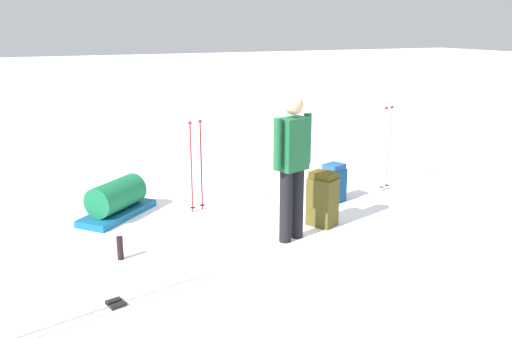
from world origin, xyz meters
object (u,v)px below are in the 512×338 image
(thermos_bottle, at_px, (120,248))
(ski_pair_near, at_px, (116,306))
(ski_poles_planted_near, at_px, (387,144))
(backpack_bright, at_px, (323,199))
(backpack_large_dark, at_px, (333,183))
(ski_poles_planted_far, at_px, (196,161))
(gear_sled, at_px, (117,200))
(skier_standing, at_px, (292,161))

(thermos_bottle, bearing_deg, ski_pair_near, 76.97)
(ski_poles_planted_near, bearing_deg, backpack_bright, 28.46)
(backpack_large_dark, bearing_deg, ski_pair_near, 27.28)
(ski_pair_near, xyz_separation_m, backpack_bright, (-2.75, -1.00, 0.33))
(ski_poles_planted_near, distance_m, ski_poles_planted_far, 2.91)
(ski_pair_near, relative_size, backpack_bright, 2.72)
(ski_pair_near, distance_m, backpack_bright, 2.94)
(ski_poles_planted_far, bearing_deg, gear_sled, -11.95)
(backpack_large_dark, xyz_separation_m, ski_poles_planted_near, (-1.01, -0.16, 0.45))
(gear_sled, bearing_deg, ski_poles_planted_far, 168.05)
(ski_pair_near, distance_m, ski_poles_planted_far, 2.71)
(skier_standing, height_order, ski_poles_planted_far, skier_standing)
(backpack_bright, height_order, gear_sled, backpack_bright)
(skier_standing, distance_m, gear_sled, 2.48)
(ski_pair_near, bearing_deg, ski_poles_planted_far, -124.46)
(ski_pair_near, bearing_deg, thermos_bottle, -103.03)
(gear_sled, bearing_deg, backpack_large_dark, 167.51)
(ski_poles_planted_near, relative_size, gear_sled, 1.13)
(ski_pair_near, xyz_separation_m, ski_poles_planted_far, (-1.49, -2.17, 0.68))
(ski_pair_near, bearing_deg, skier_standing, -160.99)
(backpack_bright, bearing_deg, thermos_bottle, -0.06)
(skier_standing, xyz_separation_m, ski_poles_planted_near, (-2.21, -1.15, -0.24))
(skier_standing, distance_m, ski_pair_near, 2.48)
(backpack_bright, xyz_separation_m, thermos_bottle, (2.51, -0.00, -0.21))
(skier_standing, bearing_deg, ski_pair_near, 19.01)
(gear_sled, distance_m, thermos_bottle, 1.40)
(ski_poles_planted_far, bearing_deg, thermos_bottle, 42.75)
(ski_pair_near, relative_size, ski_poles_planted_near, 1.46)
(skier_standing, bearing_deg, backpack_large_dark, -140.46)
(backpack_bright, bearing_deg, ski_pair_near, 20.09)
(gear_sled, bearing_deg, skier_standing, 136.42)
(ski_poles_planted_near, bearing_deg, gear_sled, -7.12)
(ski_poles_planted_far, bearing_deg, backpack_bright, 137.31)
(backpack_large_dark, height_order, thermos_bottle, backpack_large_dark)
(skier_standing, xyz_separation_m, thermos_bottle, (1.94, -0.26, -0.82))
(ski_poles_planted_far, bearing_deg, ski_pair_near, 55.54)
(ski_poles_planted_near, relative_size, ski_poles_planted_far, 1.04)
(gear_sled, bearing_deg, thermos_bottle, 80.98)
(ski_poles_planted_near, bearing_deg, backpack_large_dark, 8.69)
(backpack_bright, xyz_separation_m, ski_poles_planted_far, (1.26, -1.16, 0.35))
(ski_poles_planted_far, xyz_separation_m, thermos_bottle, (1.25, 1.16, -0.56))
(backpack_large_dark, relative_size, gear_sled, 0.48)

